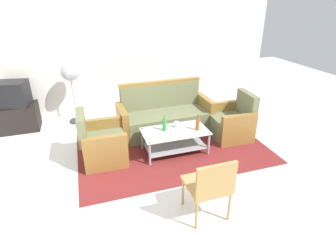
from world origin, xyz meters
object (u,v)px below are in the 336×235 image
(coffee_table, at_px, (175,138))
(tv_stand, at_px, (17,118))
(couch, at_px, (165,117))
(armchair_left, at_px, (102,144))
(television, at_px, (11,94))
(bottle_green, at_px, (164,125))
(wicker_chair, at_px, (210,184))
(bottle_brown, at_px, (197,124))
(armchair_right, at_px, (232,123))
(cup, at_px, (177,125))
(pedestal_fan, at_px, (71,76))

(coffee_table, xyz_separation_m, tv_stand, (-2.70, 1.78, -0.01))
(couch, bearing_deg, armchair_left, 25.98)
(armchair_left, bearing_deg, television, -136.32)
(bottle_green, bearing_deg, armchair_left, 176.04)
(armchair_left, distance_m, television, 2.28)
(couch, distance_m, coffee_table, 0.80)
(bottle_green, distance_m, wicker_chair, 1.62)
(bottle_brown, bearing_deg, tv_stand, 148.74)
(armchair_right, height_order, wicker_chair, armchair_right)
(armchair_right, relative_size, cup, 8.50)
(armchair_left, xyz_separation_m, cup, (1.27, -0.02, 0.17))
(television, bearing_deg, pedestal_fan, -167.45)
(armchair_right, xyz_separation_m, coffee_table, (-1.21, -0.21, -0.02))
(pedestal_fan, height_order, wicker_chair, pedestal_fan)
(couch, bearing_deg, bottle_green, 70.68)
(pedestal_fan, relative_size, wicker_chair, 1.51)
(tv_stand, distance_m, wicker_chair, 4.22)
(armchair_left, distance_m, armchair_right, 2.41)
(bottle_brown, bearing_deg, wicker_chair, -108.34)
(coffee_table, bearing_deg, bottle_green, 156.62)
(couch, height_order, coffee_table, couch)
(bottle_green, xyz_separation_m, television, (-2.54, 1.71, 0.24))
(coffee_table, xyz_separation_m, pedestal_fan, (-1.58, 1.83, 0.74))
(bottle_green, xyz_separation_m, pedestal_fan, (-1.42, 1.76, 0.50))
(armchair_right, distance_m, bottle_green, 1.40)
(pedestal_fan, bearing_deg, coffee_table, -49.13)
(tv_stand, bearing_deg, cup, -30.93)
(coffee_table, height_order, pedestal_fan, pedestal_fan)
(bottle_green, xyz_separation_m, wicker_chair, (0.04, -1.62, -0.02))
(armchair_left, height_order, armchair_right, same)
(pedestal_fan, bearing_deg, bottle_green, -51.08)
(coffee_table, xyz_separation_m, bottle_brown, (0.37, -0.08, 0.25))
(television, bearing_deg, bottle_green, 156.12)
(couch, bearing_deg, tv_stand, -20.88)
(coffee_table, distance_m, television, 3.27)
(armchair_right, xyz_separation_m, bottle_brown, (-0.84, -0.29, 0.23))
(couch, xyz_separation_m, bottle_brown, (0.29, -0.88, 0.20))
(armchair_left, distance_m, tv_stand, 2.23)
(couch, height_order, bottle_brown, couch)
(bottle_green, bearing_deg, tv_stand, 146.04)
(armchair_left, distance_m, cup, 1.28)
(bottle_brown, distance_m, television, 3.60)
(coffee_table, relative_size, bottle_brown, 3.90)
(armchair_right, relative_size, coffee_table, 0.77)
(bottle_brown, distance_m, wicker_chair, 1.54)
(bottle_green, distance_m, cup, 0.24)
(wicker_chair, bearing_deg, armchair_left, 122.18)
(couch, relative_size, cup, 18.17)
(cup, relative_size, television, 0.15)
(tv_stand, distance_m, television, 0.50)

